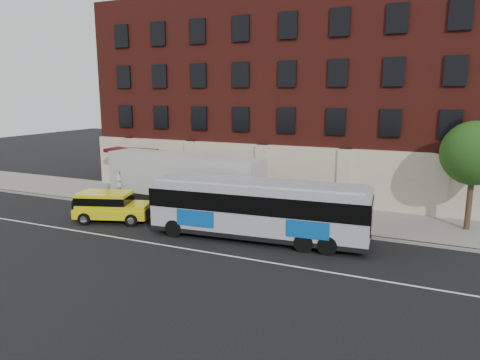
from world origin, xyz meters
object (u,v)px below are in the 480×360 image
at_px(sign_pole, 120,186).
at_px(city_bus, 258,208).
at_px(street_tree, 475,156).
at_px(yellow_suv, 109,205).
at_px(shipping_container, 184,183).

bearing_deg(sign_pole, city_bus, -13.57).
xyz_separation_m(street_tree, city_bus, (-10.53, -6.11, -2.62)).
bearing_deg(city_bus, yellow_suv, -176.91).
relative_size(city_bus, shipping_container, 1.04).
bearing_deg(street_tree, shipping_container, -171.74).
distance_m(yellow_suv, shipping_container, 5.10).
bearing_deg(street_tree, sign_pole, -171.39).
bearing_deg(shipping_container, city_bus, -27.97).
relative_size(street_tree, city_bus, 0.52).
distance_m(street_tree, shipping_container, 17.67).
relative_size(yellow_suv, shipping_container, 0.43).
distance_m(city_bus, shipping_container, 7.68).
xyz_separation_m(city_bus, shipping_container, (-6.78, 3.60, 0.09)).
relative_size(street_tree, shipping_container, 0.54).
bearing_deg(sign_pole, yellow_suv, -60.72).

